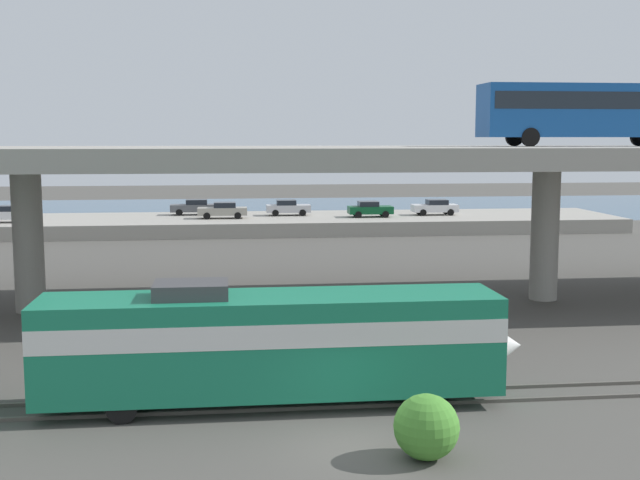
# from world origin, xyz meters

# --- Properties ---
(ground_plane) EXTENTS (260.00, 260.00, 0.00)m
(ground_plane) POSITION_xyz_m (0.00, 0.00, 0.00)
(ground_plane) COLOR #4C4944
(rail_strip_near) EXTENTS (110.00, 0.12, 0.12)m
(rail_strip_near) POSITION_xyz_m (0.00, 3.29, 0.06)
(rail_strip_near) COLOR #59544C
(rail_strip_near) RESTS_ON ground_plane
(rail_strip_far) EXTENTS (110.00, 0.12, 0.12)m
(rail_strip_far) POSITION_xyz_m (0.00, 4.71, 0.06)
(rail_strip_far) COLOR #59544C
(rail_strip_far) RESTS_ON ground_plane
(train_locomotive) EXTENTS (16.13, 3.04, 4.18)m
(train_locomotive) POSITION_xyz_m (-1.45, 4.00, 2.19)
(train_locomotive) COLOR #197A56
(train_locomotive) RESTS_ON ground_plane
(highway_overpass) EXTENTS (96.00, 12.62, 8.34)m
(highway_overpass) POSITION_xyz_m (0.00, 20.00, 7.60)
(highway_overpass) COLOR #9E998E
(highway_overpass) RESTS_ON ground_plane
(transit_bus_on_overpass) EXTENTS (12.00, 2.68, 3.40)m
(transit_bus_on_overpass) POSITION_xyz_m (16.39, 21.35, 10.40)
(transit_bus_on_overpass) COLOR #14478C
(transit_bus_on_overpass) RESTS_ON highway_overpass
(pier_parking_lot) EXTENTS (67.53, 12.43, 1.30)m
(pier_parking_lot) POSITION_xyz_m (0.00, 55.00, 0.65)
(pier_parking_lot) COLOR #9E998E
(pier_parking_lot) RESTS_ON ground_plane
(parked_car_0) EXTENTS (4.58, 1.89, 1.50)m
(parked_car_0) POSITION_xyz_m (-3.95, 54.04, 2.07)
(parked_car_0) COLOR #9E998C
(parked_car_0) RESTS_ON pier_parking_lot
(parked_car_1) EXTENTS (4.20, 2.00, 1.50)m
(parked_car_1) POSITION_xyz_m (9.96, 53.80, 2.07)
(parked_car_1) COLOR #0C4C26
(parked_car_1) RESTS_ON pier_parking_lot
(parked_car_2) EXTENTS (4.62, 1.89, 1.50)m
(parked_car_2) POSITION_xyz_m (-6.68, 57.90, 2.07)
(parked_car_2) COLOR #515459
(parked_car_2) RESTS_ON pier_parking_lot
(parked_car_3) EXTENTS (4.58, 1.92, 1.50)m
(parked_car_3) POSITION_xyz_m (-22.96, 52.55, 2.07)
(parked_car_3) COLOR silver
(parked_car_3) RESTS_ON pier_parking_lot
(parked_car_4) EXTENTS (4.39, 1.98, 1.50)m
(parked_car_4) POSITION_xyz_m (16.64, 55.08, 2.07)
(parked_car_4) COLOR silver
(parked_car_4) RESTS_ON pier_parking_lot
(parked_car_5) EXTENTS (4.23, 1.98, 1.50)m
(parked_car_5) POSITION_xyz_m (2.33, 56.30, 2.07)
(parked_car_5) COLOR #B7B7BC
(parked_car_5) RESTS_ON pier_parking_lot
(harbor_water) EXTENTS (140.00, 36.00, 0.01)m
(harbor_water) POSITION_xyz_m (0.00, 78.00, 0.00)
(harbor_water) COLOR #385B7A
(harbor_water) RESTS_ON ground_plane
(shrub_right) EXTENTS (1.83, 1.83, 1.83)m
(shrub_right) POSITION_xyz_m (1.79, -1.15, 0.92)
(shrub_right) COLOR #458A2F
(shrub_right) RESTS_ON ground_plane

